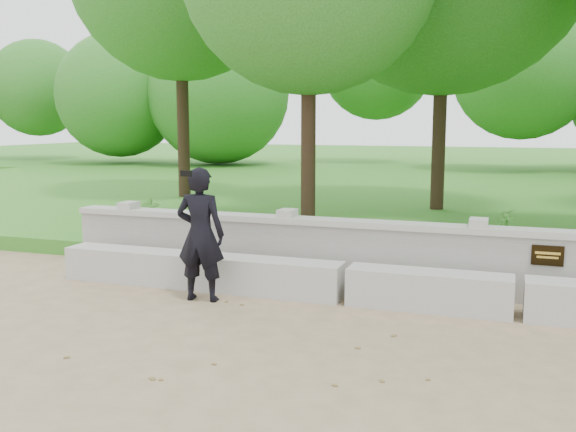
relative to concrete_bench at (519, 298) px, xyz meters
The scene contains 7 objects.
ground 1.91m from the concrete_bench, 90.00° to the right, with size 80.00×80.00×0.00m, color #9F8361.
lawn 12.10m from the concrete_bench, 90.00° to the left, with size 40.00×22.00×0.25m, color #3A741D.
concrete_bench is the anchor object (origin of this frame).
parapet_wall 0.74m from the concrete_bench, 89.99° to the left, with size 12.50×0.35×0.90m.
man_main 3.77m from the concrete_bench, behind, with size 0.64×0.57×1.65m.
shrub_a 6.21m from the concrete_bench, 162.04° to the left, with size 0.35×0.23×0.66m, color #41822C.
shrub_d 2.96m from the concrete_bench, 93.87° to the left, with size 0.32×0.29×0.57m, color #41822C.
Camera 1 is at (-0.14, -5.52, 2.18)m, focal length 40.00 mm.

